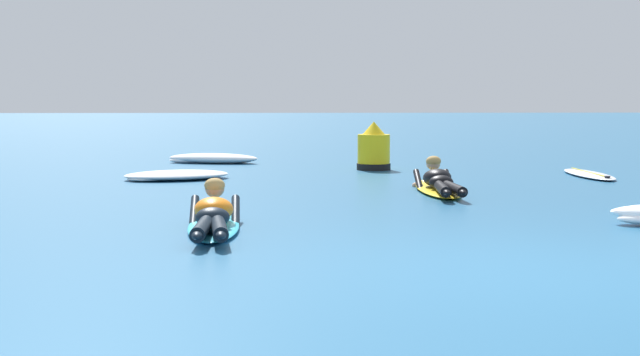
{
  "coord_description": "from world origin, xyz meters",
  "views": [
    {
      "loc": [
        -1.93,
        -6.93,
        1.35
      ],
      "look_at": [
        -1.43,
        4.01,
        0.38
      ],
      "focal_mm": 51.27,
      "sensor_mm": 36.0,
      "label": 1
    }
  ],
  "objects_px": {
    "surfer_far": "(439,183)",
    "surfer_near": "(213,217)",
    "channel_marker_buoy": "(374,151)",
    "drifting_surfboard": "(589,174)"
  },
  "relations": [
    {
      "from": "surfer_far",
      "to": "surfer_near",
      "type": "bearing_deg",
      "value": -129.64
    },
    {
      "from": "surfer_far",
      "to": "channel_marker_buoy",
      "type": "height_order",
      "value": "channel_marker_buoy"
    },
    {
      "from": "surfer_near",
      "to": "surfer_far",
      "type": "bearing_deg",
      "value": 50.36
    },
    {
      "from": "drifting_surfboard",
      "to": "channel_marker_buoy",
      "type": "relative_size",
      "value": 2.51
    },
    {
      "from": "surfer_far",
      "to": "drifting_surfboard",
      "type": "relative_size",
      "value": 1.2
    },
    {
      "from": "surfer_near",
      "to": "drifting_surfboard",
      "type": "height_order",
      "value": "surfer_near"
    },
    {
      "from": "surfer_far",
      "to": "drifting_surfboard",
      "type": "distance_m",
      "value": 3.97
    },
    {
      "from": "drifting_surfboard",
      "to": "channel_marker_buoy",
      "type": "bearing_deg",
      "value": 156.27
    },
    {
      "from": "channel_marker_buoy",
      "to": "surfer_far",
      "type": "bearing_deg",
      "value": -83.12
    },
    {
      "from": "surfer_far",
      "to": "channel_marker_buoy",
      "type": "xyz_separation_m",
      "value": [
        -0.5,
        4.1,
        0.21
      ]
    }
  ]
}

